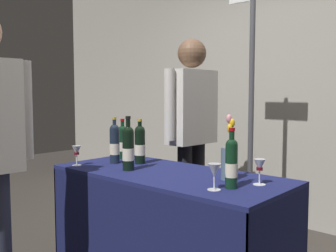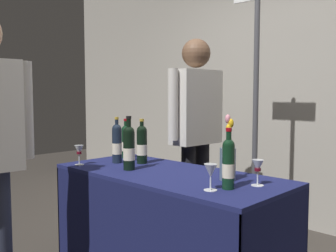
{
  "view_description": "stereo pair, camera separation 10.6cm",
  "coord_description": "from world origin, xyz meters",
  "px_view_note": "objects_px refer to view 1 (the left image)",
  "views": [
    {
      "loc": [
        1.62,
        -1.82,
        1.29
      ],
      "look_at": [
        0.0,
        0.0,
        1.09
      ],
      "focal_mm": 40.94,
      "sensor_mm": 36.0,
      "label": 1
    },
    {
      "loc": [
        1.69,
        -1.75,
        1.29
      ],
      "look_at": [
        0.0,
        0.0,
        1.09
      ],
      "focal_mm": 40.94,
      "sensor_mm": 36.0,
      "label": 2
    }
  ],
  "objects_px": {
    "wine_glass_mid": "(260,166)",
    "booth_signpost": "(251,91)",
    "tasting_table": "(168,210)",
    "display_bottle_0": "(128,147)",
    "wine_glass_near_taster": "(77,152)",
    "wine_glass_near_vendor": "(214,171)",
    "flower_vase": "(229,160)",
    "vendor_presenter": "(192,121)",
    "featured_wine_bottle": "(140,144)"
  },
  "relations": [
    {
      "from": "wine_glass_mid",
      "to": "booth_signpost",
      "type": "bearing_deg",
      "value": 122.14
    },
    {
      "from": "wine_glass_mid",
      "to": "tasting_table",
      "type": "bearing_deg",
      "value": -172.28
    },
    {
      "from": "display_bottle_0",
      "to": "wine_glass_near_taster",
      "type": "relative_size",
      "value": 2.55
    },
    {
      "from": "booth_signpost",
      "to": "wine_glass_near_vendor",
      "type": "bearing_deg",
      "value": -69.21
    },
    {
      "from": "booth_signpost",
      "to": "wine_glass_near_taster",
      "type": "bearing_deg",
      "value": -119.33
    },
    {
      "from": "booth_signpost",
      "to": "display_bottle_0",
      "type": "bearing_deg",
      "value": -104.96
    },
    {
      "from": "wine_glass_near_vendor",
      "to": "flower_vase",
      "type": "xyz_separation_m",
      "value": [
        -0.08,
        0.26,
        0.02
      ]
    },
    {
      "from": "wine_glass_mid",
      "to": "vendor_presenter",
      "type": "bearing_deg",
      "value": 146.64
    },
    {
      "from": "tasting_table",
      "to": "display_bottle_0",
      "type": "height_order",
      "value": "display_bottle_0"
    },
    {
      "from": "display_bottle_0",
      "to": "vendor_presenter",
      "type": "bearing_deg",
      "value": 99.24
    },
    {
      "from": "tasting_table",
      "to": "wine_glass_near_vendor",
      "type": "xyz_separation_m",
      "value": [
        0.48,
        -0.18,
        0.35
      ]
    },
    {
      "from": "tasting_table",
      "to": "vendor_presenter",
      "type": "relative_size",
      "value": 0.89
    },
    {
      "from": "display_bottle_0",
      "to": "wine_glass_mid",
      "type": "height_order",
      "value": "display_bottle_0"
    },
    {
      "from": "wine_glass_near_vendor",
      "to": "wine_glass_mid",
      "type": "relative_size",
      "value": 0.97
    },
    {
      "from": "featured_wine_bottle",
      "to": "booth_signpost",
      "type": "bearing_deg",
      "value": 64.82
    },
    {
      "from": "wine_glass_near_taster",
      "to": "tasting_table",
      "type": "bearing_deg",
      "value": 21.34
    },
    {
      "from": "wine_glass_near_vendor",
      "to": "wine_glass_near_taster",
      "type": "bearing_deg",
      "value": -176.51
    },
    {
      "from": "tasting_table",
      "to": "wine_glass_near_vendor",
      "type": "distance_m",
      "value": 0.63
    },
    {
      "from": "featured_wine_bottle",
      "to": "flower_vase",
      "type": "xyz_separation_m",
      "value": [
        0.77,
        -0.02,
        -0.03
      ]
    },
    {
      "from": "display_bottle_0",
      "to": "wine_glass_mid",
      "type": "bearing_deg",
      "value": 13.34
    },
    {
      "from": "featured_wine_bottle",
      "to": "wine_glass_near_taster",
      "type": "xyz_separation_m",
      "value": [
        -0.28,
        -0.35,
        -0.04
      ]
    },
    {
      "from": "wine_glass_mid",
      "to": "wine_glass_near_taster",
      "type": "bearing_deg",
      "value": -165.07
    },
    {
      "from": "wine_glass_near_vendor",
      "to": "vendor_presenter",
      "type": "distance_m",
      "value": 1.27
    },
    {
      "from": "featured_wine_bottle",
      "to": "wine_glass_near_vendor",
      "type": "xyz_separation_m",
      "value": [
        0.85,
        -0.28,
        -0.04
      ]
    },
    {
      "from": "wine_glass_near_taster",
      "to": "booth_signpost",
      "type": "relative_size",
      "value": 0.06
    },
    {
      "from": "display_bottle_0",
      "to": "wine_glass_near_taster",
      "type": "bearing_deg",
      "value": -161.73
    },
    {
      "from": "tasting_table",
      "to": "flower_vase",
      "type": "relative_size",
      "value": 4.07
    },
    {
      "from": "display_bottle_0",
      "to": "vendor_presenter",
      "type": "xyz_separation_m",
      "value": [
        -0.14,
        0.85,
        0.13
      ]
    },
    {
      "from": "wine_glass_near_taster",
      "to": "flower_vase",
      "type": "relative_size",
      "value": 0.37
    },
    {
      "from": "tasting_table",
      "to": "featured_wine_bottle",
      "type": "height_order",
      "value": "featured_wine_bottle"
    },
    {
      "from": "vendor_presenter",
      "to": "wine_glass_mid",
      "type": "bearing_deg",
      "value": 59.12
    },
    {
      "from": "display_bottle_0",
      "to": "wine_glass_near_vendor",
      "type": "bearing_deg",
      "value": -4.83
    },
    {
      "from": "wine_glass_mid",
      "to": "flower_vase",
      "type": "relative_size",
      "value": 0.37
    },
    {
      "from": "flower_vase",
      "to": "wine_glass_mid",
      "type": "bearing_deg",
      "value": 0.03
    },
    {
      "from": "tasting_table",
      "to": "booth_signpost",
      "type": "distance_m",
      "value": 1.25
    },
    {
      "from": "wine_glass_near_vendor",
      "to": "vendor_presenter",
      "type": "height_order",
      "value": "vendor_presenter"
    },
    {
      "from": "wine_glass_near_vendor",
      "to": "tasting_table",
      "type": "bearing_deg",
      "value": 159.5
    },
    {
      "from": "wine_glass_near_taster",
      "to": "booth_signpost",
      "type": "distance_m",
      "value": 1.47
    },
    {
      "from": "wine_glass_near_vendor",
      "to": "booth_signpost",
      "type": "bearing_deg",
      "value": 110.79
    },
    {
      "from": "wine_glass_mid",
      "to": "vendor_presenter",
      "type": "relative_size",
      "value": 0.08
    },
    {
      "from": "featured_wine_bottle",
      "to": "wine_glass_near_vendor",
      "type": "bearing_deg",
      "value": -18.47
    },
    {
      "from": "tasting_table",
      "to": "featured_wine_bottle",
      "type": "bearing_deg",
      "value": 164.33
    },
    {
      "from": "flower_vase",
      "to": "vendor_presenter",
      "type": "distance_m",
      "value": 1.04
    },
    {
      "from": "tasting_table",
      "to": "booth_signpost",
      "type": "xyz_separation_m",
      "value": [
        0.05,
        0.97,
        0.78
      ]
    },
    {
      "from": "wine_glass_near_vendor",
      "to": "booth_signpost",
      "type": "distance_m",
      "value": 1.31
    },
    {
      "from": "tasting_table",
      "to": "featured_wine_bottle",
      "type": "relative_size",
      "value": 4.82
    },
    {
      "from": "flower_vase",
      "to": "display_bottle_0",
      "type": "bearing_deg",
      "value": -162.81
    },
    {
      "from": "flower_vase",
      "to": "vendor_presenter",
      "type": "xyz_separation_m",
      "value": [
        -0.79,
        0.65,
        0.16
      ]
    },
    {
      "from": "tasting_table",
      "to": "display_bottle_0",
      "type": "distance_m",
      "value": 0.49
    },
    {
      "from": "display_bottle_0",
      "to": "wine_glass_near_vendor",
      "type": "distance_m",
      "value": 0.73
    }
  ]
}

